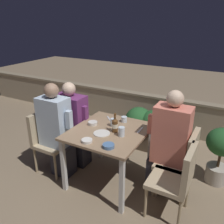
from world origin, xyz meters
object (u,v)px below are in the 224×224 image
(person_purple_stripe, at_px, (73,124))
(chair_left_near, at_px, (47,136))
(person_blue_shirt, at_px, (57,130))
(person_coral_top, at_px, (168,144))
(chair_right_far, at_px, (183,159))
(chair_left_far, at_px, (63,128))
(chair_right_near, at_px, (178,176))
(potted_plant, at_px, (221,150))
(beer_bottle, at_px, (115,125))

(person_purple_stripe, bearing_deg, chair_left_near, -125.16)
(person_blue_shirt, distance_m, person_coral_top, 1.45)
(chair_left_near, xyz_separation_m, chair_right_far, (1.80, 0.34, 0.00))
(chair_left_far, distance_m, person_coral_top, 1.59)
(chair_right_near, xyz_separation_m, chair_right_far, (-0.04, 0.36, 0.00))
(person_coral_top, height_order, potted_plant, person_coral_top)
(person_coral_top, relative_size, potted_plant, 1.71)
(person_blue_shirt, height_order, person_purple_stripe, person_blue_shirt)
(chair_left_far, relative_size, person_purple_stripe, 0.70)
(chair_right_near, bearing_deg, person_blue_shirt, 179.26)
(chair_left_near, distance_m, chair_right_far, 1.83)
(chair_right_near, bearing_deg, person_coral_top, 122.68)
(person_purple_stripe, height_order, potted_plant, person_purple_stripe)
(person_coral_top, bearing_deg, chair_left_near, -168.12)
(chair_right_far, bearing_deg, person_purple_stripe, -179.04)
(chair_right_near, bearing_deg, potted_plant, 68.67)
(person_purple_stripe, bearing_deg, chair_right_near, -11.62)
(chair_left_far, height_order, beer_bottle, beer_bottle)
(person_blue_shirt, height_order, chair_left_far, person_blue_shirt)
(chair_left_far, distance_m, chair_right_near, 1.84)
(person_coral_top, bearing_deg, beer_bottle, -164.12)
(chair_left_near, xyz_separation_m, beer_bottle, (0.98, 0.16, 0.32))
(chair_right_near, relative_size, beer_bottle, 3.57)
(chair_left_far, relative_size, potted_plant, 1.11)
(person_purple_stripe, height_order, beer_bottle, person_purple_stripe)
(beer_bottle, bearing_deg, person_blue_shirt, -168.49)
(beer_bottle, height_order, potted_plant, beer_bottle)
(chair_left_near, relative_size, chair_left_far, 1.00)
(person_blue_shirt, height_order, chair_right_far, person_blue_shirt)
(person_blue_shirt, xyz_separation_m, chair_left_far, (-0.17, 0.31, -0.13))
(person_blue_shirt, bearing_deg, person_purple_stripe, 85.39)
(chair_left_far, bearing_deg, chair_right_near, -10.40)
(chair_right_far, bearing_deg, potted_plant, 53.10)
(person_purple_stripe, relative_size, chair_right_far, 1.44)
(chair_right_near, bearing_deg, chair_left_far, 169.60)
(chair_right_far, xyz_separation_m, potted_plant, (0.37, 0.49, -0.04))
(person_blue_shirt, relative_size, chair_right_near, 1.50)
(chair_left_far, xyz_separation_m, chair_right_far, (1.77, 0.03, 0.00))
(chair_left_far, bearing_deg, beer_bottle, -8.90)
(person_coral_top, distance_m, potted_plant, 0.77)
(chair_left_far, bearing_deg, person_blue_shirt, -61.25)
(chair_right_near, xyz_separation_m, beer_bottle, (-0.85, 0.18, 0.32))
(person_blue_shirt, bearing_deg, potted_plant, 22.79)
(person_blue_shirt, bearing_deg, chair_left_far, 118.75)
(chair_left_far, height_order, potted_plant, chair_left_far)
(chair_right_far, distance_m, beer_bottle, 0.89)
(chair_right_near, bearing_deg, chair_right_far, 95.89)
(chair_left_near, distance_m, person_coral_top, 1.65)
(person_blue_shirt, xyz_separation_m, person_purple_stripe, (0.03, 0.31, -0.03))
(person_coral_top, relative_size, beer_bottle, 5.49)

